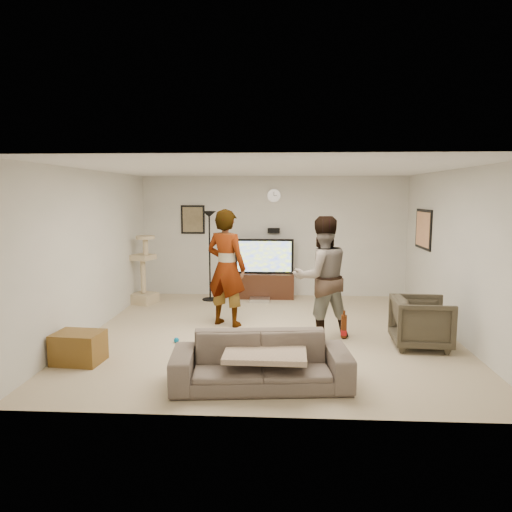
# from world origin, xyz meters

# --- Properties ---
(floor) EXTENTS (5.50, 5.50, 0.02)m
(floor) POSITION_xyz_m (0.00, 0.00, -0.01)
(floor) COLOR #BFB08F
(floor) RESTS_ON ground
(ceiling) EXTENTS (5.50, 5.50, 0.02)m
(ceiling) POSITION_xyz_m (0.00, 0.00, 2.51)
(ceiling) COLOR white
(ceiling) RESTS_ON wall_back
(wall_back) EXTENTS (5.50, 0.04, 2.50)m
(wall_back) POSITION_xyz_m (0.00, 2.75, 1.25)
(wall_back) COLOR silver
(wall_back) RESTS_ON floor
(wall_front) EXTENTS (5.50, 0.04, 2.50)m
(wall_front) POSITION_xyz_m (0.00, -2.75, 1.25)
(wall_front) COLOR silver
(wall_front) RESTS_ON floor
(wall_left) EXTENTS (0.04, 5.50, 2.50)m
(wall_left) POSITION_xyz_m (-2.75, 0.00, 1.25)
(wall_left) COLOR silver
(wall_left) RESTS_ON floor
(wall_right) EXTENTS (0.04, 5.50, 2.50)m
(wall_right) POSITION_xyz_m (2.75, 0.00, 1.25)
(wall_right) COLOR silver
(wall_right) RESTS_ON floor
(wall_clock) EXTENTS (0.26, 0.04, 0.26)m
(wall_clock) POSITION_xyz_m (0.00, 2.72, 2.10)
(wall_clock) COLOR white
(wall_clock) RESTS_ON wall_back
(wall_speaker) EXTENTS (0.25, 0.10, 0.10)m
(wall_speaker) POSITION_xyz_m (0.00, 2.69, 1.38)
(wall_speaker) COLOR black
(wall_speaker) RESTS_ON wall_back
(picture_back) EXTENTS (0.42, 0.03, 0.52)m
(picture_back) POSITION_xyz_m (-1.70, 2.73, 1.60)
(picture_back) COLOR brown
(picture_back) RESTS_ON wall_back
(picture_right) EXTENTS (0.03, 0.78, 0.62)m
(picture_right) POSITION_xyz_m (2.73, 1.60, 1.50)
(picture_right) COLOR #E99A6D
(picture_right) RESTS_ON wall_right
(tv_stand) EXTENTS (1.22, 0.45, 0.51)m
(tv_stand) POSITION_xyz_m (-0.19, 2.50, 0.25)
(tv_stand) COLOR #321A0F
(tv_stand) RESTS_ON floor
(console_box) EXTENTS (0.40, 0.30, 0.07)m
(console_box) POSITION_xyz_m (-0.26, 2.11, 0.04)
(console_box) COLOR silver
(console_box) RESTS_ON floor
(tv) EXTENTS (1.20, 0.08, 0.71)m
(tv) POSITION_xyz_m (-0.19, 2.50, 0.86)
(tv) COLOR black
(tv) RESTS_ON tv_stand
(tv_screen) EXTENTS (1.10, 0.01, 0.63)m
(tv_screen) POSITION_xyz_m (-0.19, 2.46, 0.86)
(tv_screen) COLOR #BAD324
(tv_screen) RESTS_ON tv
(floor_lamp) EXTENTS (0.32, 0.32, 1.79)m
(floor_lamp) POSITION_xyz_m (-1.27, 2.22, 0.90)
(floor_lamp) COLOR black
(floor_lamp) RESTS_ON floor
(cat_tree) EXTENTS (0.55, 0.55, 1.35)m
(cat_tree) POSITION_xyz_m (-2.53, 1.85, 0.67)
(cat_tree) COLOR tan
(cat_tree) RESTS_ON floor
(person_left) EXTENTS (0.82, 0.70, 1.90)m
(person_left) POSITION_xyz_m (-0.72, 0.42, 0.95)
(person_left) COLOR #969696
(person_left) RESTS_ON floor
(person_right) EXTENTS (1.06, 0.93, 1.82)m
(person_right) POSITION_xyz_m (0.76, -0.14, 0.91)
(person_right) COLOR #2D4D96
(person_right) RESTS_ON floor
(sofa) EXTENTS (2.04, 0.95, 0.58)m
(sofa) POSITION_xyz_m (-0.05, -2.00, 0.29)
(sofa) COLOR brown
(sofa) RESTS_ON floor
(throw_blanket) EXTENTS (0.91, 0.72, 0.06)m
(throw_blanket) POSITION_xyz_m (-0.00, -2.00, 0.39)
(throw_blanket) COLOR tan
(throw_blanket) RESTS_ON sofa
(beer_bottle) EXTENTS (0.06, 0.06, 0.25)m
(beer_bottle) POSITION_xyz_m (0.85, -2.00, 0.70)
(beer_bottle) COLOR #552006
(beer_bottle) RESTS_ON sofa
(armchair) EXTENTS (0.82, 0.80, 0.71)m
(armchair) POSITION_xyz_m (2.12, -0.54, 0.35)
(armchair) COLOR #3B3629
(armchair) RESTS_ON floor
(side_table) EXTENTS (0.63, 0.49, 0.39)m
(side_table) POSITION_xyz_m (-2.40, -1.41, 0.20)
(side_table) COLOR brown
(side_table) RESTS_ON floor
(toy_ball) EXTENTS (0.08, 0.08, 0.08)m
(toy_ball) POSITION_xyz_m (-1.34, -0.55, 0.04)
(toy_ball) COLOR #056398
(toy_ball) RESTS_ON floor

